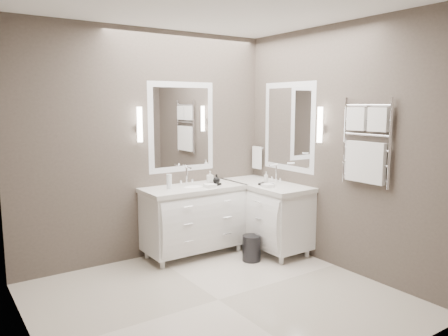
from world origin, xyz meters
TOP-DOWN VIEW (x-y plane):
  - floor at (0.00, 0.00)m, footprint 3.20×3.00m
  - ceiling at (0.00, 0.00)m, footprint 3.20×3.00m
  - wall_back at (0.00, 1.50)m, footprint 3.20×0.01m
  - wall_front at (0.00, -1.50)m, footprint 3.20×0.01m
  - wall_left at (-1.60, 0.00)m, footprint 0.01×3.00m
  - wall_right at (1.60, 0.00)m, footprint 0.01×3.00m
  - vanity_back at (0.45, 1.23)m, footprint 1.24×0.59m
  - vanity_right at (1.33, 0.90)m, footprint 0.59×1.24m
  - mirror_back at (0.45, 1.49)m, footprint 0.90×0.02m
  - mirror_right at (1.59, 0.80)m, footprint 0.02×0.90m
  - sconce_back at (-0.13, 1.43)m, footprint 0.06×0.06m
  - sconce_right at (1.53, 0.22)m, footprint 0.06×0.06m
  - towel_bar_corner at (1.54, 1.36)m, footprint 0.03×0.22m
  - towel_ladder at (1.55, -0.40)m, footprint 0.06×0.58m
  - waste_bin at (0.90, 0.65)m, footprint 0.26×0.26m
  - amenity_tray_back at (0.68, 1.14)m, footprint 0.20×0.17m
  - amenity_tray_right at (1.23, 0.79)m, footprint 0.16×0.18m
  - water_bottle at (0.14, 1.25)m, footprint 0.08×0.08m
  - soap_bottle_a at (0.65, 1.16)m, footprint 0.09×0.09m
  - soap_bottle_b at (0.71, 1.11)m, footprint 0.11×0.11m
  - soap_bottle_c at (1.23, 0.79)m, footprint 0.07×0.07m

SIDE VIEW (x-z plane):
  - floor at x=0.00m, z-range -0.01..0.00m
  - waste_bin at x=0.90m, z-range 0.00..0.30m
  - vanity_back at x=0.45m, z-range 0.00..0.97m
  - vanity_right at x=1.33m, z-range 0.00..0.97m
  - amenity_tray_right at x=1.23m, z-range 0.85..0.87m
  - amenity_tray_back at x=0.68m, z-range 0.85..0.88m
  - soap_bottle_b at x=0.71m, z-range 0.88..0.99m
  - water_bottle at x=0.14m, z-range 0.85..1.02m
  - soap_bottle_c at x=1.23m, z-range 0.87..1.02m
  - soap_bottle_a at x=0.65m, z-range 0.88..1.03m
  - towel_bar_corner at x=1.54m, z-range 0.97..1.27m
  - wall_back at x=0.00m, z-range 0.00..2.70m
  - wall_front at x=0.00m, z-range 0.00..2.70m
  - wall_left at x=-1.60m, z-range 0.00..2.70m
  - wall_right at x=1.60m, z-range 0.00..2.70m
  - towel_ladder at x=1.55m, z-range 0.94..1.84m
  - mirror_back at x=0.45m, z-range 1.00..2.10m
  - mirror_right at x=1.59m, z-range 1.00..2.10m
  - sconce_back at x=-0.13m, z-range 1.39..1.79m
  - sconce_right at x=1.53m, z-range 1.39..1.79m
  - ceiling at x=0.00m, z-range 2.70..2.71m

